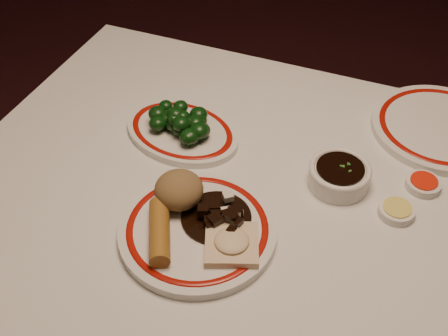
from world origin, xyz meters
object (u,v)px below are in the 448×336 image
(fried_wonton, at_px, (232,243))
(broccoli_plate, at_px, (182,132))
(stirfry_heap, at_px, (219,215))
(soy_bowl, at_px, (339,176))
(main_plate, at_px, (198,230))
(dining_table, at_px, (265,238))
(broccoli_pile, at_px, (182,122))
(spring_roll, at_px, (159,231))
(rice_mound, at_px, (179,190))

(fried_wonton, relative_size, broccoli_plate, 0.40)
(stirfry_heap, relative_size, soy_bowl, 1.08)
(main_plate, xyz_separation_m, broccoli_plate, (-0.14, 0.23, -0.00))
(dining_table, distance_m, broccoli_pile, 0.28)
(soy_bowl, bearing_deg, spring_roll, -133.62)
(rice_mound, height_order, spring_roll, rice_mound)
(rice_mound, bearing_deg, broccoli_pile, 113.99)
(broccoli_plate, xyz_separation_m, broccoli_pile, (0.00, -0.00, 0.03))
(stirfry_heap, xyz_separation_m, broccoli_plate, (-0.16, 0.20, -0.02))
(main_plate, distance_m, spring_roll, 0.07)
(dining_table, height_order, broccoli_pile, broccoli_pile)
(broccoli_plate, bearing_deg, fried_wonton, -50.11)
(stirfry_heap, bearing_deg, spring_roll, -135.60)
(broccoli_plate, bearing_deg, stirfry_heap, -50.48)
(soy_bowl, bearing_deg, dining_table, -135.70)
(fried_wonton, bearing_deg, dining_table, 80.33)
(dining_table, xyz_separation_m, stirfry_heap, (-0.06, -0.08, 0.12))
(broccoli_pile, bearing_deg, soy_bowl, -2.75)
(stirfry_heap, height_order, soy_bowl, stirfry_heap)
(spring_roll, xyz_separation_m, soy_bowl, (0.24, 0.25, -0.01))
(dining_table, relative_size, broccoli_pile, 8.81)
(main_plate, distance_m, broccoli_plate, 0.26)
(rice_mound, height_order, broccoli_plate, rice_mound)
(spring_roll, bearing_deg, dining_table, 20.75)
(main_plate, xyz_separation_m, spring_roll, (-0.05, -0.04, 0.02))
(stirfry_heap, distance_m, soy_bowl, 0.24)
(broccoli_plate, relative_size, soy_bowl, 2.47)
(dining_table, relative_size, main_plate, 3.73)
(stirfry_heap, bearing_deg, dining_table, 51.42)
(rice_mound, xyz_separation_m, stirfry_heap, (0.08, -0.01, -0.02))
(rice_mound, distance_m, broccoli_pile, 0.20)
(broccoli_pile, bearing_deg, fried_wonton, -50.02)
(main_plate, bearing_deg, soy_bowl, 47.18)
(broccoli_pile, bearing_deg, main_plate, -59.21)
(rice_mound, relative_size, broccoli_plate, 0.31)
(main_plate, bearing_deg, spring_roll, -137.13)
(stirfry_heap, distance_m, broccoli_plate, 0.26)
(main_plate, relative_size, broccoli_pile, 2.36)
(rice_mound, bearing_deg, broccoli_plate, 114.12)
(rice_mound, relative_size, spring_roll, 0.68)
(dining_table, bearing_deg, fried_wonton, -99.67)
(dining_table, distance_m, rice_mound, 0.21)
(fried_wonton, height_order, broccoli_plate, fried_wonton)
(broccoli_pile, bearing_deg, spring_roll, -72.28)
(fried_wonton, distance_m, soy_bowl, 0.26)
(spring_roll, distance_m, stirfry_heap, 0.11)
(broccoli_pile, bearing_deg, stirfry_heap, -50.37)
(soy_bowl, bearing_deg, stirfry_heap, -132.77)
(broccoli_plate, height_order, broccoli_pile, broccoli_pile)
(stirfry_heap, distance_m, broccoli_pile, 0.25)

